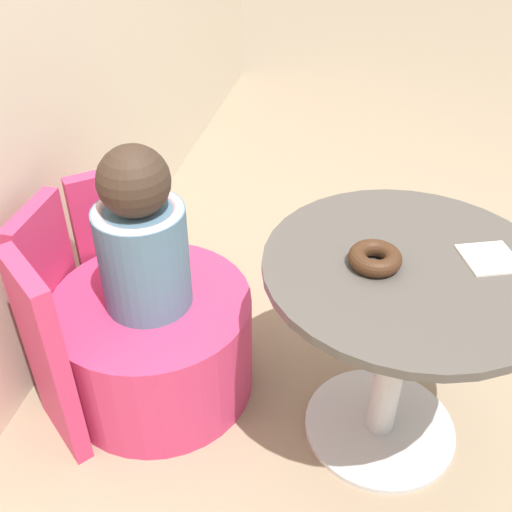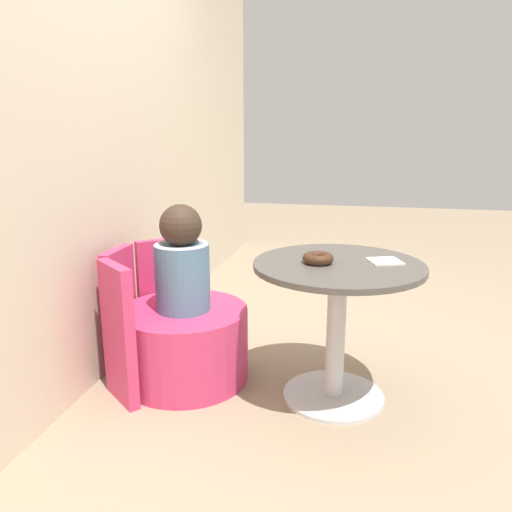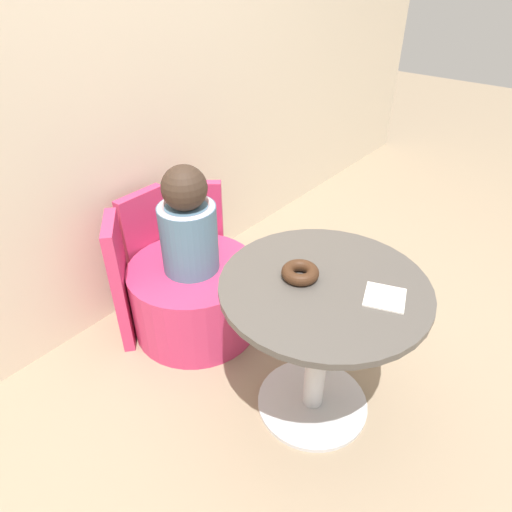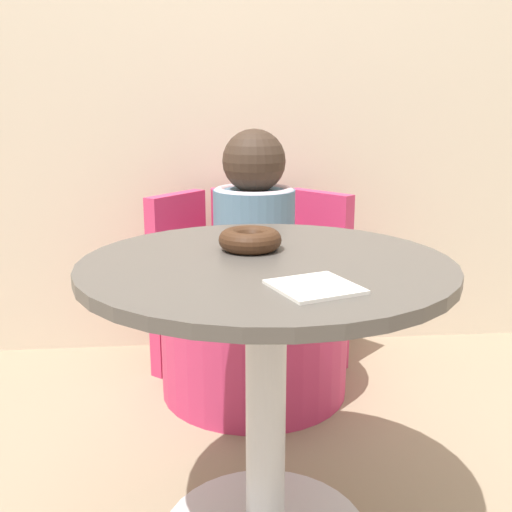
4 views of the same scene
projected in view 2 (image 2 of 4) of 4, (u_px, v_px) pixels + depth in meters
The scene contains 8 objects.
ground_plane at pixel (327, 396), 2.29m from camera, with size 12.00×12.00×0.00m, color gray.
back_wall at pixel (82, 126), 2.22m from camera, with size 6.00×0.06×2.40m.
round_table at pixel (337, 303), 2.16m from camera, with size 0.73×0.73×0.64m.
tub_chair at pixel (185, 344), 2.41m from camera, with size 0.61×0.61×0.36m.
booth_backrest at pixel (135, 313), 2.43m from camera, with size 0.71×0.26×0.63m.
child_figure at pixel (182, 262), 2.31m from camera, with size 0.26×0.26×0.50m.
donut at pixel (318, 258), 2.11m from camera, with size 0.13×0.13×0.04m.
paper_napkin at pixel (385, 261), 2.14m from camera, with size 0.17×0.17×0.01m.
Camera 2 is at (-2.08, -0.11, 1.18)m, focal length 35.00 mm.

